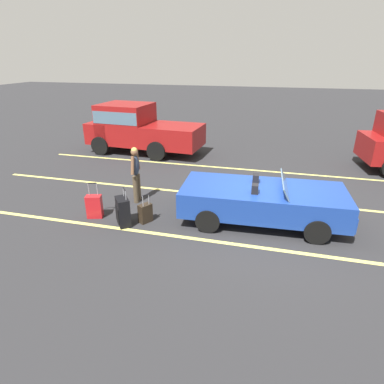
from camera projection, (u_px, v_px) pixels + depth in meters
ground_plane at (260, 221)px, 8.52m from camera, size 80.00×80.00×0.00m
lot_line_near at (256, 247)px, 7.35m from camera, size 18.00×0.12×0.01m
lot_line_mid at (263, 200)px, 9.76m from camera, size 18.00×0.12×0.01m
lot_line_far at (267, 171)px, 12.17m from camera, size 18.00×0.12×0.01m
convertible_car at (270, 201)px, 8.25m from camera, size 4.22×1.99×1.24m
suitcase_large_black at (123, 212)px, 8.19m from camera, size 0.51×0.55×0.99m
suitcase_medium_bright at (94, 206)px, 8.61m from camera, size 0.45×0.34×0.97m
suitcase_small_carryon at (145, 213)px, 8.38m from camera, size 0.34×0.39×0.80m
traveler_person at (136, 172)px, 9.33m from camera, size 0.24×0.61×1.65m
parked_pickup_truck_far at (136, 127)px, 14.21m from camera, size 5.12×2.33×2.10m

